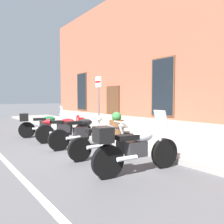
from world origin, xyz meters
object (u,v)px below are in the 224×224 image
motorcycle_grey_naked (105,140)px  motorcycle_silver_touring (134,148)px  motorcycle_green_touring (44,124)px  barrel_planter (117,125)px  parking_sign (99,96)px  motorcycle_red_sport (67,127)px  motorcycle_black_naked (83,132)px

motorcycle_grey_naked → motorcycle_silver_touring: size_ratio=0.98×
motorcycle_green_touring → motorcycle_silver_touring: bearing=-1.1°
motorcycle_green_touring → barrel_planter: size_ratio=2.38×
motorcycle_grey_naked → parking_sign: (-2.87, 1.77, 1.23)m
motorcycle_red_sport → barrel_planter: 2.07m
motorcycle_green_touring → motorcycle_black_naked: size_ratio=0.99×
motorcycle_green_touring → motorcycle_black_naked: bearing=5.6°
motorcycle_green_touring → parking_sign: size_ratio=0.90×
motorcycle_black_naked → motorcycle_red_sport: bearing=177.8°
motorcycle_red_sport → motorcycle_grey_naked: motorcycle_red_sport is taller
motorcycle_green_touring → motorcycle_black_naked: (2.74, 0.27, -0.04)m
parking_sign → barrel_planter: size_ratio=2.66×
motorcycle_black_naked → motorcycle_grey_naked: bearing=-4.2°
motorcycle_red_sport → motorcycle_black_naked: (1.23, -0.05, -0.05)m
barrel_planter → motorcycle_red_sport: bearing=-102.1°
motorcycle_red_sport → motorcycle_green_touring: bearing=-168.2°
motorcycle_black_naked → barrel_planter: (-0.80, 2.07, 0.03)m
motorcycle_green_touring → motorcycle_red_sport: (1.51, 0.31, 0.01)m
motorcycle_grey_naked → motorcycle_black_naked: bearing=175.8°
motorcycle_green_touring → barrel_planter: motorcycle_green_touring is taller
motorcycle_red_sport → barrel_planter: barrel_planter is taller
motorcycle_black_naked → motorcycle_silver_touring: (2.77, -0.37, 0.06)m
motorcycle_grey_naked → barrel_planter: 3.06m
motorcycle_black_naked → parking_sign: bearing=132.1°
motorcycle_silver_touring → parking_sign: size_ratio=0.87×
motorcycle_silver_touring → parking_sign: 4.87m
motorcycle_silver_touring → barrel_planter: (-3.56, 2.44, -0.03)m
parking_sign → motorcycle_black_naked: bearing=-47.9°
motorcycle_green_touring → motorcycle_grey_naked: bearing=2.3°
motorcycle_red_sport → motorcycle_grey_naked: size_ratio=1.00×
motorcycle_green_touring → motorcycle_red_sport: motorcycle_green_touring is taller
barrel_planter → motorcycle_green_touring: bearing=-129.8°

